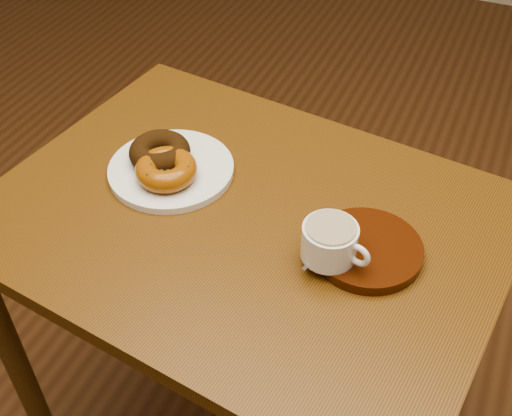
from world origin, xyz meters
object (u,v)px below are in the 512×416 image
at_px(donut_plate, 171,169).
at_px(saucer, 367,249).
at_px(coffee_cup, 330,241).
at_px(cafe_table, 246,265).

bearing_deg(donut_plate, saucer, -7.83).
bearing_deg(coffee_cup, cafe_table, 176.88).
distance_m(cafe_table, donut_plate, 0.21).
distance_m(cafe_table, saucer, 0.25).
height_order(cafe_table, coffee_cup, coffee_cup).
distance_m(cafe_table, coffee_cup, 0.24).
bearing_deg(donut_plate, cafe_table, -15.43).
height_order(cafe_table, saucer, saucer).
xyz_separation_m(saucer, coffee_cup, (-0.05, -0.04, 0.04)).
bearing_deg(saucer, donut_plate, 172.17).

